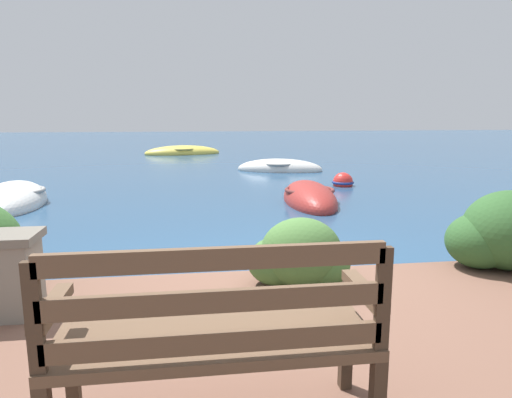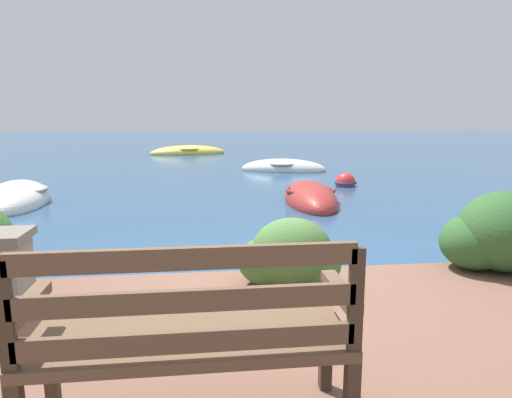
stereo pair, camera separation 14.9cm
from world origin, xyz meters
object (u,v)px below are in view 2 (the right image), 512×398
mooring_buoy (345,183)px  park_bench (190,334)px  rowboat_mid (16,200)px  rowboat_far (283,169)px  rowboat_outer (188,153)px  rowboat_nearest (310,199)px

mooring_buoy → park_bench: bearing=-112.1°
rowboat_mid → mooring_buoy: (6.77, 1.32, 0.02)m
rowboat_far → rowboat_outer: (-2.96, 6.08, 0.00)m
rowboat_nearest → rowboat_mid: rowboat_mid is taller
rowboat_far → rowboat_outer: 6.76m
mooring_buoy → rowboat_far: bearing=107.1°
park_bench → mooring_buoy: bearing=60.1°
rowboat_nearest → rowboat_far: 4.89m
mooring_buoy → rowboat_mid: bearing=-169.0°
rowboat_far → rowboat_outer: rowboat_outer is taller
rowboat_mid → rowboat_outer: 10.80m
rowboat_nearest → rowboat_outer: size_ratio=0.75×
rowboat_far → rowboat_outer: size_ratio=0.83×
park_bench → mooring_buoy: 8.95m
rowboat_outer → mooring_buoy: 9.89m
rowboat_mid → rowboat_nearest: bearing=-105.6°
rowboat_outer → rowboat_nearest: bearing=94.3°
rowboat_far → mooring_buoy: rowboat_far is taller
park_bench → rowboat_mid: park_bench is taller
park_bench → rowboat_mid: (-3.42, 6.96, -0.64)m
rowboat_mid → rowboat_outer: (2.88, 10.41, -0.01)m
rowboat_nearest → rowboat_mid: size_ratio=0.92×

